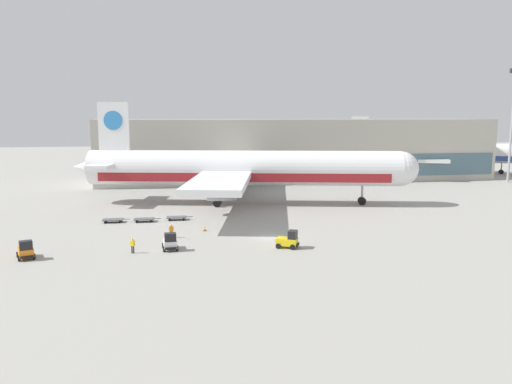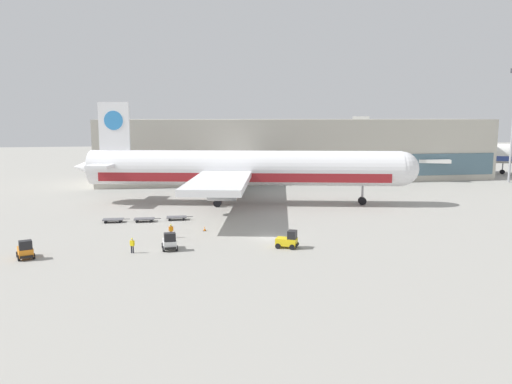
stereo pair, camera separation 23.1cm
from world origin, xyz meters
TOP-DOWN VIEW (x-y plane):
  - ground_plane at (0.00, 0.00)m, footprint 400.00×400.00m
  - terminal_building at (17.95, 55.02)m, footprint 90.00×18.20m
  - airplane_main at (-0.28, 24.45)m, footprint 57.27×48.58m
  - airplane_distant at (55.96, 63.19)m, footprint 47.57×41.06m
  - baggage_tug_foreground at (-12.08, -3.51)m, footprint 1.78×2.54m
  - baggage_tug_mid at (-26.82, -4.39)m, footprint 2.29×2.77m
  - baggage_tug_far at (1.00, -4.97)m, footprint 2.81×2.46m
  - baggage_dolly_lead at (-19.77, 12.55)m, footprint 3.72×1.57m
  - baggage_dolly_second at (-15.51, 12.20)m, footprint 3.72×1.57m
  - baggage_dolly_third at (-11.02, 12.68)m, footprint 3.72×1.57m
  - ground_crew_near at (-16.06, -4.18)m, footprint 0.53×0.34m
  - ground_crew_far at (-11.89, 2.10)m, footprint 0.57×0.25m
  - traffic_cone_near at (-7.61, 5.08)m, footprint 0.40×0.40m

SIDE VIEW (x-z plane):
  - ground_plane at x=0.00m, z-range 0.00..0.00m
  - traffic_cone_near at x=-7.61m, z-range -0.01..0.61m
  - baggage_dolly_lead at x=-19.77m, z-range 0.15..0.63m
  - baggage_dolly_second at x=-15.51m, z-range 0.15..0.63m
  - baggage_dolly_third at x=-11.02m, z-range 0.15..0.63m
  - baggage_tug_foreground at x=-12.08m, z-range -0.12..1.88m
  - baggage_tug_mid at x=-26.82m, z-range -0.12..1.88m
  - baggage_tug_far at x=1.00m, z-range -0.12..1.88m
  - ground_crew_near at x=-16.06m, z-range 0.14..1.80m
  - ground_crew_far at x=-11.89m, z-range 0.14..1.80m
  - airplane_distant at x=55.96m, z-range -2.30..12.40m
  - airplane_main at x=-0.28m, z-range -2.66..14.34m
  - terminal_building at x=17.95m, z-range -0.01..13.99m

